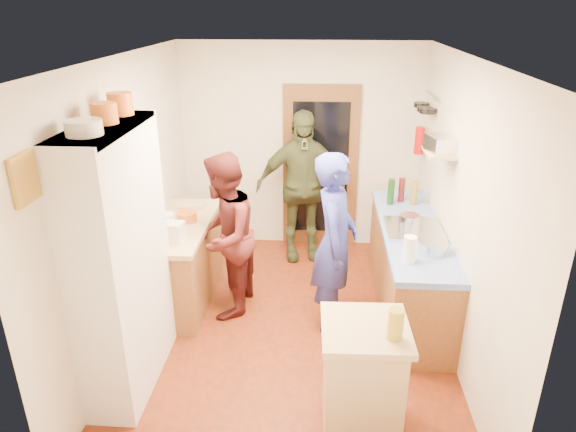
# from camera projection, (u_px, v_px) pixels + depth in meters

# --- Properties ---
(floor) EXTENTS (3.00, 4.00, 0.02)m
(floor) POSITION_uv_depth(u_px,v_px,m) (291.00, 327.00, 5.15)
(floor) COLOR maroon
(floor) RESTS_ON ground
(ceiling) EXTENTS (3.00, 4.00, 0.02)m
(ceiling) POSITION_uv_depth(u_px,v_px,m) (291.00, 56.00, 4.14)
(ceiling) COLOR silver
(ceiling) RESTS_ON ground
(wall_back) EXTENTS (3.00, 0.02, 2.60)m
(wall_back) POSITION_uv_depth(u_px,v_px,m) (301.00, 148.00, 6.49)
(wall_back) COLOR silver
(wall_back) RESTS_ON ground
(wall_front) EXTENTS (3.00, 0.02, 2.60)m
(wall_front) POSITION_uv_depth(u_px,v_px,m) (268.00, 342.00, 2.79)
(wall_front) COLOR silver
(wall_front) RESTS_ON ground
(wall_left) EXTENTS (0.02, 4.00, 2.60)m
(wall_left) POSITION_uv_depth(u_px,v_px,m) (128.00, 202.00, 4.74)
(wall_left) COLOR silver
(wall_left) RESTS_ON ground
(wall_right) EXTENTS (0.02, 4.00, 2.60)m
(wall_right) POSITION_uv_depth(u_px,v_px,m) (461.00, 211.00, 4.55)
(wall_right) COLOR silver
(wall_right) RESTS_ON ground
(door_frame) EXTENTS (0.95, 0.06, 2.10)m
(door_frame) POSITION_uv_depth(u_px,v_px,m) (320.00, 168.00, 6.54)
(door_frame) COLOR brown
(door_frame) RESTS_ON ground
(door_glass) EXTENTS (0.70, 0.02, 1.70)m
(door_glass) POSITION_uv_depth(u_px,v_px,m) (320.00, 169.00, 6.50)
(door_glass) COLOR black
(door_glass) RESTS_ON door_frame
(hutch_body) EXTENTS (0.40, 1.20, 2.20)m
(hutch_body) POSITION_uv_depth(u_px,v_px,m) (121.00, 263.00, 4.07)
(hutch_body) COLOR silver
(hutch_body) RESTS_ON ground
(hutch_top_shelf) EXTENTS (0.40, 1.14, 0.04)m
(hutch_top_shelf) POSITION_uv_depth(u_px,v_px,m) (102.00, 128.00, 3.65)
(hutch_top_shelf) COLOR silver
(hutch_top_shelf) RESTS_ON hutch_body
(plate_stack) EXTENTS (0.24, 0.24, 0.10)m
(plate_stack) POSITION_uv_depth(u_px,v_px,m) (84.00, 128.00, 3.36)
(plate_stack) COLOR white
(plate_stack) RESTS_ON hutch_top_shelf
(orange_pot_a) EXTENTS (0.19, 0.19, 0.15)m
(orange_pot_a) POSITION_uv_depth(u_px,v_px,m) (104.00, 113.00, 3.68)
(orange_pot_a) COLOR orange
(orange_pot_a) RESTS_ON hutch_top_shelf
(orange_pot_b) EXTENTS (0.19, 0.19, 0.17)m
(orange_pot_b) POSITION_uv_depth(u_px,v_px,m) (120.00, 104.00, 3.96)
(orange_pot_b) COLOR orange
(orange_pot_b) RESTS_ON hutch_top_shelf
(left_counter_base) EXTENTS (0.60, 1.40, 0.85)m
(left_counter_base) POSITION_uv_depth(u_px,v_px,m) (181.00, 264.00, 5.47)
(left_counter_base) COLOR #9D5B2C
(left_counter_base) RESTS_ON ground
(left_counter_top) EXTENTS (0.64, 1.44, 0.05)m
(left_counter_top) POSITION_uv_depth(u_px,v_px,m) (178.00, 226.00, 5.30)
(left_counter_top) COLOR #D8AD83
(left_counter_top) RESTS_ON left_counter_base
(toaster) EXTENTS (0.26, 0.19, 0.18)m
(toaster) POSITION_uv_depth(u_px,v_px,m) (171.00, 231.00, 4.88)
(toaster) COLOR white
(toaster) RESTS_ON left_counter_top
(kettle) EXTENTS (0.20, 0.20, 0.19)m
(kettle) POSITION_uv_depth(u_px,v_px,m) (167.00, 223.00, 5.07)
(kettle) COLOR white
(kettle) RESTS_ON left_counter_top
(orange_bowl) EXTENTS (0.22, 0.22, 0.09)m
(orange_bowl) POSITION_uv_depth(u_px,v_px,m) (187.00, 217.00, 5.34)
(orange_bowl) COLOR orange
(orange_bowl) RESTS_ON left_counter_top
(chopping_board) EXTENTS (0.32, 0.25, 0.02)m
(chopping_board) POSITION_uv_depth(u_px,v_px,m) (191.00, 205.00, 5.74)
(chopping_board) COLOR #D8AD83
(chopping_board) RESTS_ON left_counter_top
(right_counter_base) EXTENTS (0.60, 2.20, 0.84)m
(right_counter_base) POSITION_uv_depth(u_px,v_px,m) (408.00, 270.00, 5.37)
(right_counter_base) COLOR #9D5B2C
(right_counter_base) RESTS_ON ground
(right_counter_top) EXTENTS (0.62, 2.22, 0.06)m
(right_counter_top) POSITION_uv_depth(u_px,v_px,m) (412.00, 231.00, 5.19)
(right_counter_top) COLOR #0B36B7
(right_counter_top) RESTS_ON right_counter_base
(hob) EXTENTS (0.55, 0.58, 0.04)m
(hob) POSITION_uv_depth(u_px,v_px,m) (414.00, 229.00, 5.11)
(hob) COLOR silver
(hob) RESTS_ON right_counter_top
(pot_on_hob) EXTENTS (0.20, 0.20, 0.13)m
(pot_on_hob) POSITION_uv_depth(u_px,v_px,m) (409.00, 221.00, 5.08)
(pot_on_hob) COLOR silver
(pot_on_hob) RESTS_ON hob
(bottle_a) EXTENTS (0.08, 0.08, 0.29)m
(bottle_a) POSITION_uv_depth(u_px,v_px,m) (391.00, 192.00, 5.74)
(bottle_a) COLOR #143F14
(bottle_a) RESTS_ON right_counter_top
(bottle_b) EXTENTS (0.09, 0.09, 0.28)m
(bottle_b) POSITION_uv_depth(u_px,v_px,m) (401.00, 190.00, 5.82)
(bottle_b) COLOR #591419
(bottle_b) RESTS_ON right_counter_top
(bottle_c) EXTENTS (0.08, 0.08, 0.28)m
(bottle_c) POSITION_uv_depth(u_px,v_px,m) (414.00, 193.00, 5.73)
(bottle_c) COLOR olive
(bottle_c) RESTS_ON right_counter_top
(paper_towel) EXTENTS (0.13, 0.13, 0.24)m
(paper_towel) POSITION_uv_depth(u_px,v_px,m) (410.00, 249.00, 4.46)
(paper_towel) COLOR white
(paper_towel) RESTS_ON right_counter_top
(mixing_bowl) EXTENTS (0.28, 0.28, 0.10)m
(mixing_bowl) POSITION_uv_depth(u_px,v_px,m) (433.00, 247.00, 4.67)
(mixing_bowl) COLOR silver
(mixing_bowl) RESTS_ON right_counter_top
(island_base) EXTENTS (0.57, 0.57, 0.86)m
(island_base) POSITION_uv_depth(u_px,v_px,m) (362.00, 381.00, 3.78)
(island_base) COLOR #D8AD83
(island_base) RESTS_ON ground
(island_top) EXTENTS (0.64, 0.64, 0.05)m
(island_top) POSITION_uv_depth(u_px,v_px,m) (366.00, 329.00, 3.61)
(island_top) COLOR #D8AD83
(island_top) RESTS_ON island_base
(cutting_board) EXTENTS (0.36, 0.29, 0.02)m
(cutting_board) POSITION_uv_depth(u_px,v_px,m) (358.00, 324.00, 3.65)
(cutting_board) COLOR white
(cutting_board) RESTS_ON island_top
(oil_jar) EXTENTS (0.11, 0.11, 0.22)m
(oil_jar) POSITION_uv_depth(u_px,v_px,m) (395.00, 324.00, 3.44)
(oil_jar) COLOR #AD9E2D
(oil_jar) RESTS_ON island_top
(pan_rail) EXTENTS (0.02, 0.65, 0.02)m
(pan_rail) POSITION_uv_depth(u_px,v_px,m) (432.00, 96.00, 5.67)
(pan_rail) COLOR silver
(pan_rail) RESTS_ON wall_right
(pan_hang_a) EXTENTS (0.18, 0.18, 0.05)m
(pan_hang_a) POSITION_uv_depth(u_px,v_px,m) (428.00, 111.00, 5.56)
(pan_hang_a) COLOR black
(pan_hang_a) RESTS_ON pan_rail
(pan_hang_b) EXTENTS (0.16, 0.16, 0.05)m
(pan_hang_b) POSITION_uv_depth(u_px,v_px,m) (424.00, 109.00, 5.75)
(pan_hang_b) COLOR black
(pan_hang_b) RESTS_ON pan_rail
(pan_hang_c) EXTENTS (0.17, 0.17, 0.05)m
(pan_hang_c) POSITION_uv_depth(u_px,v_px,m) (421.00, 105.00, 5.93)
(pan_hang_c) COLOR black
(pan_hang_c) RESTS_ON pan_rail
(wall_shelf) EXTENTS (0.26, 0.42, 0.03)m
(wall_shelf) POSITION_uv_depth(u_px,v_px,m) (440.00, 153.00, 4.82)
(wall_shelf) COLOR #D8AD83
(wall_shelf) RESTS_ON wall_right
(radio) EXTENTS (0.28, 0.34, 0.15)m
(radio) POSITION_uv_depth(u_px,v_px,m) (441.00, 144.00, 4.78)
(radio) COLOR silver
(radio) RESTS_ON wall_shelf
(ext_bracket) EXTENTS (0.06, 0.10, 0.04)m
(ext_bracket) POSITION_uv_depth(u_px,v_px,m) (424.00, 145.00, 6.06)
(ext_bracket) COLOR black
(ext_bracket) RESTS_ON wall_right
(fire_extinguisher) EXTENTS (0.11, 0.11, 0.32)m
(fire_extinguisher) POSITION_uv_depth(u_px,v_px,m) (419.00, 141.00, 6.04)
(fire_extinguisher) COLOR red
(fire_extinguisher) RESTS_ON wall_right
(picture_frame) EXTENTS (0.03, 0.25, 0.30)m
(picture_frame) POSITION_uv_depth(u_px,v_px,m) (25.00, 179.00, 3.02)
(picture_frame) COLOR gold
(picture_frame) RESTS_ON wall_left
(person_hob) EXTENTS (0.50, 0.70, 1.78)m
(person_hob) POSITION_uv_depth(u_px,v_px,m) (338.00, 244.00, 4.85)
(person_hob) COLOR #2F3697
(person_hob) RESTS_ON ground
(person_left) EXTENTS (0.72, 0.88, 1.70)m
(person_left) POSITION_uv_depth(u_px,v_px,m) (228.00, 235.00, 5.15)
(person_left) COLOR #4E1918
(person_left) RESTS_ON ground
(person_back) EXTENTS (1.17, 0.68, 1.87)m
(person_back) POSITION_uv_depth(u_px,v_px,m) (302.00, 186.00, 6.24)
(person_back) COLOR #3B4123
(person_back) RESTS_ON ground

